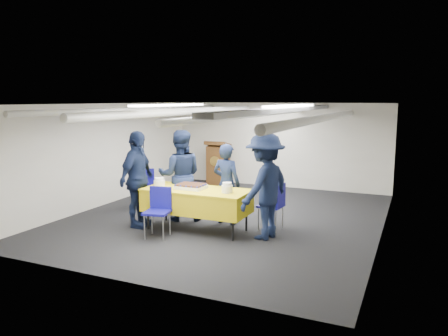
# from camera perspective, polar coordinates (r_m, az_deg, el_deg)

# --- Properties ---
(ground) EXTENTS (7.00, 7.00, 0.00)m
(ground) POSITION_cam_1_polar(r_m,az_deg,el_deg) (9.02, 0.38, -6.41)
(ground) COLOR black
(ground) RESTS_ON ground
(room_shell) EXTENTS (6.00, 7.00, 2.30)m
(room_shell) POSITION_cam_1_polar(r_m,az_deg,el_deg) (9.06, 1.97, 5.29)
(room_shell) COLOR beige
(room_shell) RESTS_ON ground
(serving_table) EXTENTS (1.95, 0.87, 0.77)m
(serving_table) POSITION_cam_1_polar(r_m,az_deg,el_deg) (8.03, -3.59, -4.24)
(serving_table) COLOR black
(serving_table) RESTS_ON ground
(sheet_cake) EXTENTS (0.52, 0.41, 0.09)m
(sheet_cake) POSITION_cam_1_polar(r_m,az_deg,el_deg) (8.03, -4.34, -2.39)
(sheet_cake) COLOR white
(sheet_cake) RESTS_ON serving_table
(plate_stack_left) EXTENTS (0.21, 0.21, 0.16)m
(plate_stack_left) POSITION_cam_1_polar(r_m,az_deg,el_deg) (8.31, -8.45, -1.86)
(plate_stack_left) COLOR white
(plate_stack_left) RESTS_ON serving_table
(plate_stack_right) EXTENTS (0.20, 0.20, 0.18)m
(plate_stack_right) POSITION_cam_1_polar(r_m,az_deg,el_deg) (7.66, 0.40, -2.62)
(plate_stack_right) COLOR white
(plate_stack_right) RESTS_ON serving_table
(podium) EXTENTS (0.62, 0.53, 1.25)m
(podium) POSITION_cam_1_polar(r_m,az_deg,el_deg) (12.26, -0.77, 0.63)
(podium) COLOR brown
(podium) RESTS_ON ground
(chair_near) EXTENTS (0.49, 0.49, 0.87)m
(chair_near) POSITION_cam_1_polar(r_m,az_deg,el_deg) (7.77, -8.52, -5.00)
(chair_near) COLOR gray
(chair_near) RESTS_ON ground
(chair_right) EXTENTS (0.45, 0.45, 0.87)m
(chair_right) POSITION_cam_1_polar(r_m,az_deg,el_deg) (8.08, 6.70, -4.42)
(chair_right) COLOR gray
(chair_right) RESTS_ON ground
(chair_left) EXTENTS (0.54, 0.54, 0.87)m
(chair_left) POSITION_cam_1_polar(r_m,az_deg,el_deg) (9.82, -10.35, -2.11)
(chair_left) COLOR gray
(chair_left) RESTS_ON ground
(sailor_a) EXTENTS (0.60, 0.43, 1.56)m
(sailor_a) POSITION_cam_1_polar(r_m,az_deg,el_deg) (8.40, 0.33, -2.10)
(sailor_a) COLOR black
(sailor_a) RESTS_ON ground
(sailor_b) EXTENTS (1.09, 1.00, 1.80)m
(sailor_b) POSITION_cam_1_polar(r_m,az_deg,el_deg) (8.69, -5.75, -0.96)
(sailor_b) COLOR black
(sailor_b) RESTS_ON ground
(sailor_c) EXTENTS (0.54, 1.10, 1.82)m
(sailor_c) POSITION_cam_1_polar(r_m,az_deg,el_deg) (8.33, -11.27, -1.46)
(sailor_c) COLOR black
(sailor_c) RESTS_ON ground
(sailor_d) EXTENTS (0.97, 1.32, 1.84)m
(sailor_d) POSITION_cam_1_polar(r_m,az_deg,el_deg) (7.53, 5.37, -2.37)
(sailor_d) COLOR black
(sailor_d) RESTS_ON ground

